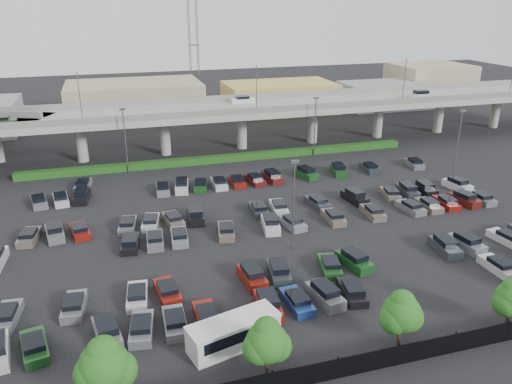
{
  "coord_description": "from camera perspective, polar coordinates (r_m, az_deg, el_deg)",
  "views": [
    {
      "loc": [
        -17.98,
        -54.16,
        26.05
      ],
      "look_at": [
        -0.39,
        4.85,
        2.0
      ],
      "focal_mm": 35.0,
      "sensor_mm": 36.0,
      "label": 1
    }
  ],
  "objects": [
    {
      "name": "ground",
      "position": [
        62.74,
        1.6,
        -3.21
      ],
      "size": [
        280.0,
        280.0,
        0.0
      ],
      "primitive_type": "plane",
      "color": "black"
    },
    {
      "name": "distant_buildings",
      "position": [
        121.94,
        -1.94,
        10.78
      ],
      "size": [
        138.0,
        24.0,
        9.0
      ],
      "color": "gray",
      "rests_on": "ground"
    },
    {
      "name": "overpass",
      "position": [
        90.02,
        -4.88,
        9.02
      ],
      "size": [
        150.0,
        13.0,
        15.8
      ],
      "color": "gray",
      "rests_on": "ground"
    },
    {
      "name": "fence",
      "position": [
        40.48,
        14.59,
        -17.9
      ],
      "size": [
        70.0,
        0.1,
        2.0
      ],
      "color": "black",
      "rests_on": "ground"
    },
    {
      "name": "shuttle_bus",
      "position": [
        41.15,
        -2.57,
        -15.65
      ],
      "size": [
        7.88,
        4.35,
        2.4
      ],
      "color": "silver",
      "rests_on": "ground"
    },
    {
      "name": "hedge",
      "position": [
        85.09,
        -3.64,
        3.85
      ],
      "size": [
        66.0,
        1.6,
        1.1
      ],
      "primitive_type": "cube",
      "color": "#1A4012",
      "rests_on": "ground"
    },
    {
      "name": "comm_tower",
      "position": [
        130.45,
        -7.15,
        16.59
      ],
      "size": [
        2.4,
        2.4,
        30.0
      ],
      "color": "#4B4B50",
      "rests_on": "ground"
    },
    {
      "name": "light_poles",
      "position": [
        61.15,
        -2.6,
        2.41
      ],
      "size": [
        66.9,
        48.38,
        10.3
      ],
      "color": "#4B4B50",
      "rests_on": "ground"
    },
    {
      "name": "parked_cars",
      "position": [
        59.33,
        1.9,
        -4.06
      ],
      "size": [
        63.01,
        41.66,
        1.67
      ],
      "color": "silver",
      "rests_on": "ground"
    },
    {
      "name": "tree_row",
      "position": [
        40.26,
        14.81,
        -13.52
      ],
      "size": [
        65.07,
        3.66,
        5.94
      ],
      "color": "#332316",
      "rests_on": "ground"
    }
  ]
}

